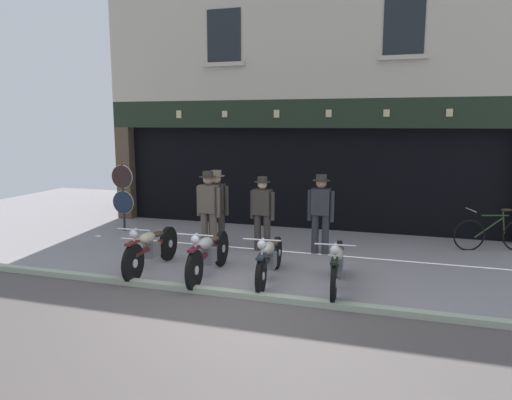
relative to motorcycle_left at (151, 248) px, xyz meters
name	(u,v)px	position (x,y,z in m)	size (l,w,h in m)	color
ground	(209,326)	(1.94, -1.88, -0.48)	(22.75, 22.00, 0.18)	gray
shop_facade	(316,156)	(1.94, 6.09, 1.34)	(11.05, 4.42, 6.66)	black
motorcycle_left	(151,248)	(0.00, 0.00, 0.00)	(0.62, 2.09, 0.94)	black
motorcycle_center_left	(208,253)	(1.16, -0.03, 0.00)	(0.62, 2.09, 0.94)	black
motorcycle_center	(269,258)	(2.24, 0.12, -0.03)	(0.62, 2.03, 0.89)	black
motorcycle_center_right	(337,264)	(3.42, 0.02, -0.01)	(0.62, 1.99, 0.92)	black
salesman_left	(217,204)	(0.45, 2.10, 0.51)	(0.56, 0.37, 1.69)	#38332D
shopkeeper_center	(262,210)	(1.55, 1.98, 0.45)	(0.56, 0.34, 1.60)	#38332D
salesman_right	(321,210)	(2.77, 2.16, 0.49)	(0.56, 0.36, 1.67)	#2D2D33
assistant_far_right	(208,207)	(0.45, 1.65, 0.52)	(0.56, 0.36, 1.72)	brown
tyre_sign_pole	(123,191)	(-2.36, 2.75, 0.60)	(0.60, 0.06, 1.71)	#232328
advert_board_near	(385,162)	(3.94, 4.50, 1.34)	(0.75, 0.03, 0.98)	beige
advert_board_far	(426,159)	(4.88, 4.50, 1.44)	(0.68, 0.03, 0.96)	beige
leaning_bicycle	(494,234)	(6.32, 3.51, -0.07)	(1.67, 0.67, 0.93)	black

